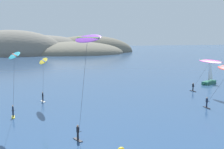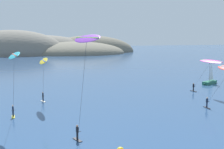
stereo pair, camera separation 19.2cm
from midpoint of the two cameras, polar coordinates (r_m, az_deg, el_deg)
headland_island at (r=187.72m, az=-12.65°, el=4.20°), size 114.54×56.85×29.98m
sailboat_near at (r=69.64m, az=19.20°, el=-1.33°), size 5.61×3.84×5.70m
kitesurfer_magenta at (r=55.34m, az=19.26°, el=2.15°), size 1.72×8.84×6.88m
kitesurfer_yellow at (r=46.51m, az=-13.65°, el=2.07°), size 1.65×5.85×7.77m
kitesurfer_cyan at (r=35.99m, az=-19.13°, el=2.57°), size 2.09×7.87×9.36m
kitesurfer_purple at (r=27.03m, az=-5.12°, el=5.60°), size 2.64×6.01×11.40m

